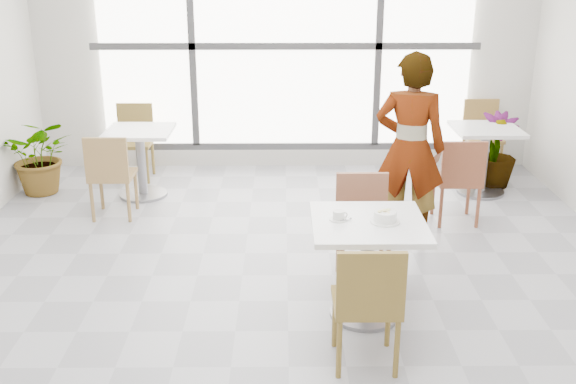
{
  "coord_description": "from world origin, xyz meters",
  "views": [
    {
      "loc": [
        -0.03,
        -4.58,
        2.53
      ],
      "look_at": [
        0.0,
        -0.3,
        1.0
      ],
      "focal_mm": 41.77,
      "sensor_mm": 36.0,
      "label": 1
    }
  ],
  "objects_px": {
    "coffee_cup": "(339,216)",
    "bg_chair_right_far": "(482,131)",
    "bg_table_right": "(484,151)",
    "oatmeal_bowl": "(385,216)",
    "chair_far": "(362,221)",
    "bg_table_left": "(141,153)",
    "bg_chair_left_near": "(110,171)",
    "bg_chair_left_far": "(134,136)",
    "chair_near": "(368,299)",
    "main_table": "(367,250)",
    "plant_left": "(41,156)",
    "bg_chair_right_near": "(459,176)",
    "person": "(410,148)",
    "plant_right": "(495,150)"
  },
  "relations": [
    {
      "from": "coffee_cup",
      "to": "bg_chair_right_far",
      "type": "xyz_separation_m",
      "value": [
        2.02,
        3.47,
        -0.28
      ]
    },
    {
      "from": "coffee_cup",
      "to": "bg_table_right",
      "type": "relative_size",
      "value": 0.21
    },
    {
      "from": "oatmeal_bowl",
      "to": "coffee_cup",
      "type": "xyz_separation_m",
      "value": [
        -0.32,
        0.05,
        -0.01
      ]
    },
    {
      "from": "chair_far",
      "to": "bg_table_right",
      "type": "relative_size",
      "value": 1.16
    },
    {
      "from": "bg_table_left",
      "to": "bg_chair_left_near",
      "type": "bearing_deg",
      "value": -103.81
    },
    {
      "from": "chair_far",
      "to": "bg_chair_left_far",
      "type": "distance_m",
      "value": 3.58
    },
    {
      "from": "bg_table_right",
      "to": "chair_near",
      "type": "bearing_deg",
      "value": -116.67
    },
    {
      "from": "bg_table_left",
      "to": "bg_chair_right_far",
      "type": "bearing_deg",
      "value": 12.53
    },
    {
      "from": "bg_table_left",
      "to": "bg_chair_left_far",
      "type": "bearing_deg",
      "value": 106.94
    },
    {
      "from": "main_table",
      "to": "bg_chair_right_far",
      "type": "bearing_deg",
      "value": 62.67
    },
    {
      "from": "bg_chair_left_near",
      "to": "plant_left",
      "type": "distance_m",
      "value": 1.24
    },
    {
      "from": "main_table",
      "to": "chair_far",
      "type": "xyz_separation_m",
      "value": [
        0.03,
        0.62,
        -0.02
      ]
    },
    {
      "from": "bg_chair_right_near",
      "to": "person",
      "type": "bearing_deg",
      "value": 29.8
    },
    {
      "from": "chair_near",
      "to": "bg_chair_right_near",
      "type": "relative_size",
      "value": 1.0
    },
    {
      "from": "coffee_cup",
      "to": "bg_chair_right_far",
      "type": "distance_m",
      "value": 4.03
    },
    {
      "from": "plant_left",
      "to": "coffee_cup",
      "type": "bearing_deg",
      "value": -41.5
    },
    {
      "from": "bg_table_right",
      "to": "bg_chair_left_far",
      "type": "distance_m",
      "value": 4.01
    },
    {
      "from": "oatmeal_bowl",
      "to": "bg_chair_left_far",
      "type": "bearing_deg",
      "value": 126.64
    },
    {
      "from": "plant_left",
      "to": "bg_chair_right_near",
      "type": "bearing_deg",
      "value": -12.41
    },
    {
      "from": "main_table",
      "to": "plant_right",
      "type": "bearing_deg",
      "value": 58.23
    },
    {
      "from": "bg_chair_left_near",
      "to": "bg_chair_right_far",
      "type": "distance_m",
      "value": 4.4
    },
    {
      "from": "bg_chair_left_far",
      "to": "plant_left",
      "type": "relative_size",
      "value": 1.02
    },
    {
      "from": "chair_near",
      "to": "plant_right",
      "type": "relative_size",
      "value": 1.02
    },
    {
      "from": "bg_table_right",
      "to": "bg_chair_right_far",
      "type": "relative_size",
      "value": 0.86
    },
    {
      "from": "chair_near",
      "to": "oatmeal_bowl",
      "type": "bearing_deg",
      "value": -106.03
    },
    {
      "from": "bg_chair_left_far",
      "to": "bg_chair_right_far",
      "type": "bearing_deg",
      "value": 2.79
    },
    {
      "from": "chair_near",
      "to": "bg_table_right",
      "type": "distance_m",
      "value": 3.75
    },
    {
      "from": "coffee_cup",
      "to": "bg_table_right",
      "type": "height_order",
      "value": "coffee_cup"
    },
    {
      "from": "bg_table_left",
      "to": "bg_table_right",
      "type": "relative_size",
      "value": 1.0
    },
    {
      "from": "oatmeal_bowl",
      "to": "bg_table_right",
      "type": "relative_size",
      "value": 0.28
    },
    {
      "from": "coffee_cup",
      "to": "bg_chair_left_near",
      "type": "height_order",
      "value": "bg_chair_left_near"
    },
    {
      "from": "bg_chair_left_near",
      "to": "bg_chair_right_far",
      "type": "height_order",
      "value": "same"
    },
    {
      "from": "chair_near",
      "to": "bg_chair_left_near",
      "type": "xyz_separation_m",
      "value": [
        -2.24,
        2.62,
        0.0
      ]
    },
    {
      "from": "bg_table_left",
      "to": "bg_table_right",
      "type": "bearing_deg",
      "value": 0.92
    },
    {
      "from": "chair_far",
      "to": "oatmeal_bowl",
      "type": "relative_size",
      "value": 4.14
    },
    {
      "from": "chair_near",
      "to": "bg_chair_left_far",
      "type": "xyz_separation_m",
      "value": [
        -2.28,
        3.97,
        0.0
      ]
    },
    {
      "from": "main_table",
      "to": "coffee_cup",
      "type": "relative_size",
      "value": 5.03
    },
    {
      "from": "bg_chair_left_near",
      "to": "bg_chair_right_far",
      "type": "relative_size",
      "value": 1.0
    },
    {
      "from": "oatmeal_bowl",
      "to": "plant_right",
      "type": "bearing_deg",
      "value": 60.02
    },
    {
      "from": "oatmeal_bowl",
      "to": "bg_chair_left_near",
      "type": "xyz_separation_m",
      "value": [
        -2.42,
        1.97,
        -0.29
      ]
    },
    {
      "from": "chair_near",
      "to": "chair_far",
      "type": "bearing_deg",
      "value": -94.93
    },
    {
      "from": "chair_far",
      "to": "bg_table_left",
      "type": "height_order",
      "value": "chair_far"
    },
    {
      "from": "chair_near",
      "to": "bg_chair_left_far",
      "type": "bearing_deg",
      "value": -60.17
    },
    {
      "from": "bg_table_right",
      "to": "main_table",
      "type": "bearing_deg",
      "value": -120.98
    },
    {
      "from": "person",
      "to": "bg_chair_left_near",
      "type": "xyz_separation_m",
      "value": [
        -2.86,
        0.5,
        -0.37
      ]
    },
    {
      "from": "bg_chair_right_near",
      "to": "main_table",
      "type": "bearing_deg",
      "value": 57.99
    },
    {
      "from": "bg_chair_left_near",
      "to": "plant_left",
      "type": "height_order",
      "value": "bg_chair_left_near"
    },
    {
      "from": "main_table",
      "to": "bg_chair_right_near",
      "type": "bearing_deg",
      "value": 57.99
    },
    {
      "from": "bg_table_left",
      "to": "bg_chair_left_far",
      "type": "xyz_separation_m",
      "value": [
        -0.21,
        0.68,
        0.01
      ]
    },
    {
      "from": "chair_near",
      "to": "bg_table_right",
      "type": "relative_size",
      "value": 1.16
    }
  ]
}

